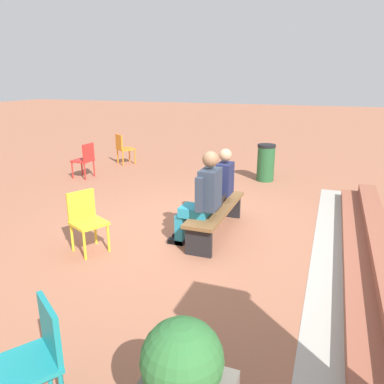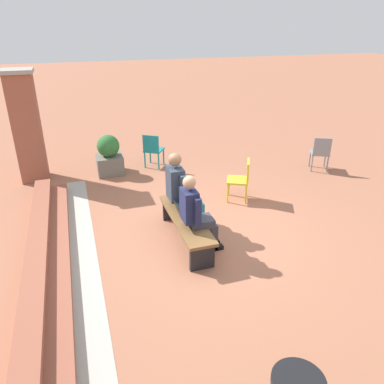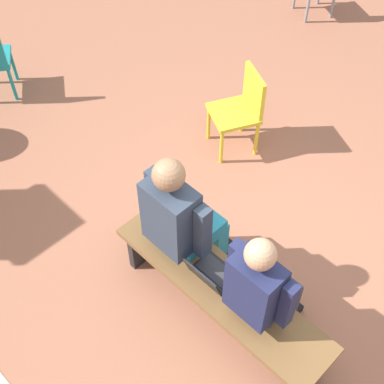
# 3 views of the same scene
# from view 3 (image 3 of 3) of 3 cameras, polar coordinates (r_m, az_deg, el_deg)

# --- Properties ---
(ground_plane) EXTENTS (60.00, 60.00, 0.00)m
(ground_plane) POSITION_cam_3_polar(r_m,az_deg,el_deg) (4.40, 5.53, -9.82)
(ground_plane) COLOR #9E6047
(bench) EXTENTS (1.80, 0.44, 0.45)m
(bench) POSITION_cam_3_polar(r_m,az_deg,el_deg) (3.94, 3.03, -10.55)
(bench) COLOR brown
(bench) RESTS_ON ground
(person_student) EXTENTS (0.51, 0.64, 1.29)m
(person_student) POSITION_cam_3_polar(r_m,az_deg,el_deg) (3.59, 7.60, -10.12)
(person_student) COLOR #383842
(person_student) RESTS_ON ground
(person_adult) EXTENTS (0.57, 0.72, 1.39)m
(person_adult) POSITION_cam_3_polar(r_m,az_deg,el_deg) (3.83, -1.04, -2.82)
(person_adult) COLOR teal
(person_adult) RESTS_ON ground
(laptop) EXTENTS (0.32, 0.29, 0.21)m
(laptop) POSITION_cam_3_polar(r_m,az_deg,el_deg) (3.84, 1.99, -8.74)
(laptop) COLOR black
(laptop) RESTS_ON bench
(plastic_chair_near_bench_right) EXTENTS (0.56, 0.56, 0.84)m
(plastic_chair_near_bench_right) POSITION_cam_3_polar(r_m,az_deg,el_deg) (5.10, 5.32, 9.02)
(plastic_chair_near_bench_right) COLOR gold
(plastic_chair_near_bench_right) RESTS_ON ground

